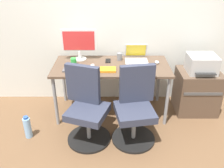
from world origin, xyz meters
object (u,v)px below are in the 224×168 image
office_chair_right (136,108)px  printer (202,64)px  open_laptop (137,57)px  office_chair_left (87,109)px  desktop_monitor (80,42)px  side_cabinet (197,91)px  water_bottle_on_floor (28,127)px  coffee_mug (74,61)px

office_chair_right → printer: office_chair_right is taller
office_chair_right → open_laptop: (0.06, 0.74, 0.38)m
office_chair_left → office_chair_right: size_ratio=1.00×
office_chair_right → desktop_monitor: size_ratio=1.96×
office_chair_right → desktop_monitor: (-0.74, 0.78, 0.57)m
side_cabinet → printer: printer is taller
office_chair_left → office_chair_right: same height
office_chair_left → water_bottle_on_floor: 0.80m
office_chair_left → side_cabinet: 1.66m
water_bottle_on_floor → coffee_mug: size_ratio=3.37×
office_chair_left → desktop_monitor: bearing=100.7°
office_chair_left → coffee_mug: 0.73m
printer → desktop_monitor: 1.71m
office_chair_right → open_laptop: bearing=85.3°
office_chair_right → open_laptop: open_laptop is taller
side_cabinet → office_chair_right: bearing=-147.2°
water_bottle_on_floor → desktop_monitor: size_ratio=0.65×
open_laptop → desktop_monitor: bearing=177.0°
office_chair_right → side_cabinet: 1.13m
office_chair_right → printer: 1.17m
coffee_mug → printer: bearing=0.6°
side_cabinet → desktop_monitor: 1.82m
printer → water_bottle_on_floor: size_ratio=1.29×
water_bottle_on_floor → coffee_mug: bearing=47.9°
side_cabinet → coffee_mug: coffee_mug is taller
side_cabinet → desktop_monitor: (-1.68, 0.17, 0.68)m
desktop_monitor → coffee_mug: (-0.06, -0.19, -0.20)m
coffee_mug → water_bottle_on_floor: bearing=-132.1°
water_bottle_on_floor → open_laptop: size_ratio=1.00×
open_laptop → office_chair_left: bearing=-131.2°
office_chair_left → desktop_monitor: size_ratio=1.96×
office_chair_left → printer: office_chair_left is taller
office_chair_right → open_laptop: 0.83m
office_chair_right → open_laptop: size_ratio=3.03×
desktop_monitor → open_laptop: bearing=-3.0°
office_chair_right → printer: size_ratio=2.35×
office_chair_left → office_chair_right: bearing=0.2°
office_chair_right → printer: bearing=32.7°
printer → open_laptop: size_ratio=1.29×
coffee_mug → office_chair_left: bearing=-70.4°
printer → desktop_monitor: (-1.68, 0.17, 0.25)m
water_bottle_on_floor → coffee_mug: coffee_mug is taller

